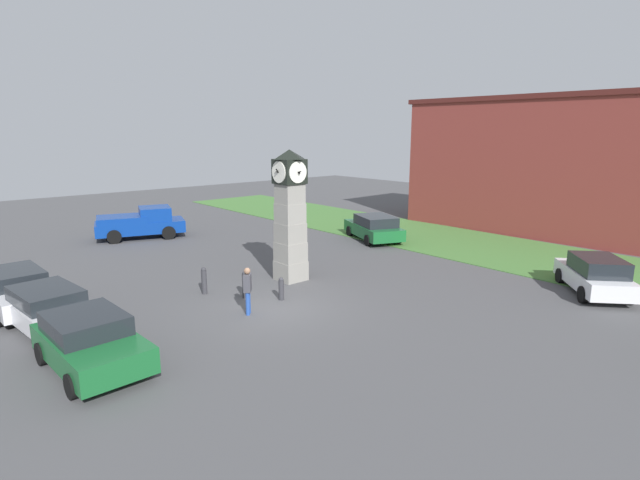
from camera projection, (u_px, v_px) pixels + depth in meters
ground_plane at (274, 309)px, 18.10m from camera, size 79.47×79.47×0.00m
clock_tower at (290, 216)px, 21.09m from camera, size 1.50×1.45×5.59m
bollard_near_tower at (281, 288)px, 19.01m from camera, size 0.21×0.21×0.89m
bollard_mid_row at (245, 284)px, 19.24m from camera, size 0.24×0.24×1.08m
bollard_far_row at (204, 280)px, 19.71m from camera, size 0.21×0.21×1.09m
car_navy_sedan at (17, 290)px, 17.96m from camera, size 4.49×2.10×1.43m
car_near_tower at (50, 310)px, 15.99m from camera, size 4.63×2.32×1.39m
car_by_building at (90, 341)px, 13.47m from camera, size 4.08×2.22×1.49m
car_silver_hatch at (595, 275)px, 19.64m from camera, size 3.96×4.13×1.55m
car_end_of_row at (374, 227)px, 29.39m from camera, size 4.89×3.57×1.50m
pickup_truck at (141, 223)px, 29.96m from camera, size 3.57×5.44×1.85m
pedestrian_near_bench at (248, 288)px, 17.42m from camera, size 0.46×0.45×1.69m
warehouse_blue_far at (547, 165)px, 31.94m from camera, size 16.95×8.15×8.43m
grass_verge_far at (432, 237)px, 30.25m from camera, size 47.68×7.50×0.04m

